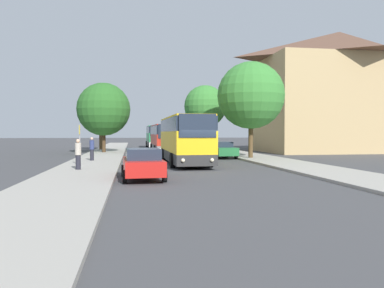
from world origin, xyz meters
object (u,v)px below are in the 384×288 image
(parked_car_left_curb, at_px, (143,163))
(parked_car_right_near, at_px, (221,149))
(bus_front, at_px, (184,139))
(pedestrian_waiting_near, at_px, (78,154))
(tree_left_far, at_px, (104,109))
(bus_stop_sign, at_px, (80,140))
(pedestrian_waiting_far, at_px, (92,149))
(tree_right_near, at_px, (205,106))
(bus_middle, at_px, (164,138))
(tree_right_mid, at_px, (251,96))
(tree_left_near, at_px, (100,104))
(bus_rear, at_px, (156,136))

(parked_car_left_curb, xyz_separation_m, parked_car_right_near, (7.59, 14.62, -0.01))
(bus_front, distance_m, pedestrian_waiting_near, 8.65)
(pedestrian_waiting_near, bearing_deg, tree_left_far, 23.79)
(bus_stop_sign, xyz_separation_m, pedestrian_waiting_near, (0.24, -2.54, -0.77))
(pedestrian_waiting_far, distance_m, tree_right_near, 27.51)
(bus_middle, xyz_separation_m, pedestrian_waiting_near, (-6.78, -19.90, -0.66))
(parked_car_left_curb, height_order, tree_left_far, tree_left_far)
(parked_car_right_near, relative_size, tree_left_far, 0.60)
(parked_car_left_curb, distance_m, tree_right_mid, 16.72)
(tree_left_far, bearing_deg, tree_right_mid, -40.45)
(bus_front, xyz_separation_m, bus_middle, (-0.26, 14.94, -0.14))
(bus_middle, relative_size, parked_car_left_curb, 2.32)
(tree_left_near, distance_m, tree_right_near, 14.99)
(bus_middle, distance_m, tree_right_near, 13.54)
(tree_left_near, xyz_separation_m, tree_left_far, (0.91, -7.12, -1.16))
(bus_front, distance_m, tree_left_near, 23.94)
(bus_rear, relative_size, parked_car_right_near, 2.18)
(parked_car_left_curb, distance_m, tree_left_near, 32.02)
(bus_middle, xyz_separation_m, tree_right_near, (6.93, 10.75, 4.44))
(pedestrian_waiting_far, height_order, tree_right_mid, tree_right_mid)
(bus_middle, distance_m, parked_car_left_curb, 24.21)
(pedestrian_waiting_far, xyz_separation_m, tree_left_far, (-0.00, 12.72, 3.87))
(parked_car_left_curb, relative_size, tree_left_far, 0.58)
(tree_right_near, xyz_separation_m, tree_right_mid, (-0.27, -22.04, -0.58))
(tree_left_near, bearing_deg, parked_car_right_near, -53.87)
(bus_stop_sign, height_order, tree_right_mid, tree_right_mid)
(bus_front, distance_m, tree_right_near, 26.89)
(tree_right_near, bearing_deg, bus_rear, 149.33)
(parked_car_right_near, xyz_separation_m, tree_right_near, (2.44, 20.13, 5.37))
(parked_car_left_curb, bearing_deg, tree_left_far, 96.00)
(bus_stop_sign, height_order, tree_left_near, tree_left_near)
(bus_middle, xyz_separation_m, bus_rear, (-0.01, 14.87, 0.07))
(parked_car_left_curb, bearing_deg, pedestrian_waiting_near, 129.36)
(tree_left_near, bearing_deg, tree_left_far, -82.71)
(bus_rear, xyz_separation_m, pedestrian_waiting_far, (-6.73, -27.45, -0.72))
(pedestrian_waiting_far, height_order, tree_right_near, tree_right_near)
(tree_left_near, bearing_deg, parked_car_left_curb, -81.71)
(tree_left_far, bearing_deg, bus_rear, 65.44)
(bus_rear, bearing_deg, pedestrian_waiting_far, -104.04)
(bus_front, distance_m, parked_car_left_curb, 9.72)
(pedestrian_waiting_far, relative_size, tree_right_mid, 0.22)
(tree_right_near, bearing_deg, pedestrian_waiting_far, -120.36)
(bus_rear, relative_size, parked_car_left_curb, 2.25)
(pedestrian_waiting_near, bearing_deg, pedestrian_waiting_far, 23.57)
(tree_left_far, bearing_deg, parked_car_left_curb, -81.42)
(bus_middle, distance_m, tree_right_mid, 13.66)
(tree_left_far, bearing_deg, bus_front, -65.08)
(pedestrian_waiting_far, relative_size, tree_left_near, 0.23)
(bus_front, relative_size, bus_middle, 1.07)
(bus_middle, distance_m, pedestrian_waiting_near, 21.03)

